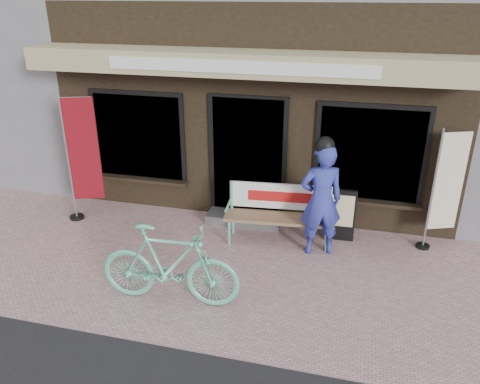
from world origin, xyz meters
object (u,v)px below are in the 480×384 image
(bench, at_px, (279,209))
(menu_stand, at_px, (341,215))
(nobori_cream, at_px, (445,188))
(person, at_px, (321,198))
(bicycle, at_px, (169,265))
(nobori_red, at_px, (81,157))

(bench, relative_size, menu_stand, 2.01)
(bench, xyz_separation_m, nobori_cream, (2.46, 0.37, 0.46))
(person, height_order, bicycle, person)
(person, xyz_separation_m, menu_stand, (0.31, 0.48, -0.47))
(person, bearing_deg, nobori_red, 158.01)
(menu_stand, bearing_deg, bicycle, -134.76)
(person, relative_size, nobori_cream, 0.96)
(bench, xyz_separation_m, nobori_red, (-3.42, -0.05, 0.61))
(bicycle, bearing_deg, nobori_cream, -59.63)
(bench, height_order, menu_stand, bench)
(bicycle, height_order, nobori_red, nobori_red)
(bench, bearing_deg, nobori_cream, 3.29)
(bench, height_order, nobori_red, nobori_red)
(bench, relative_size, nobori_cream, 0.90)
(bench, bearing_deg, person, -25.40)
(person, distance_m, bicycle, 2.48)
(person, distance_m, menu_stand, 0.75)
(bench, distance_m, menu_stand, 1.01)
(bench, distance_m, nobori_red, 3.47)
(menu_stand, bearing_deg, person, -125.02)
(nobori_cream, distance_m, menu_stand, 1.59)
(bench, relative_size, person, 0.94)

